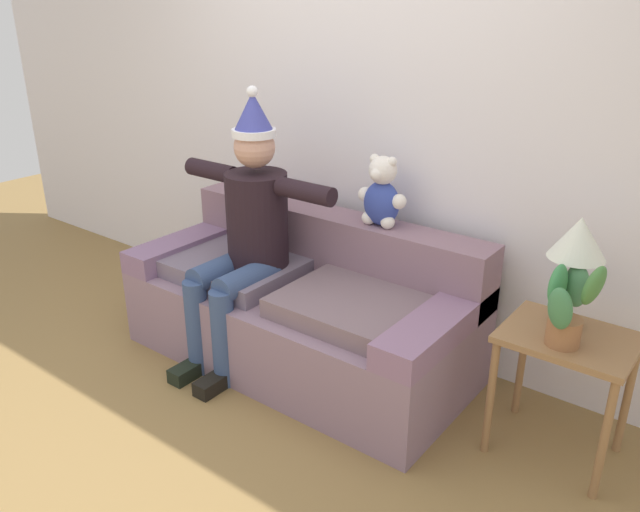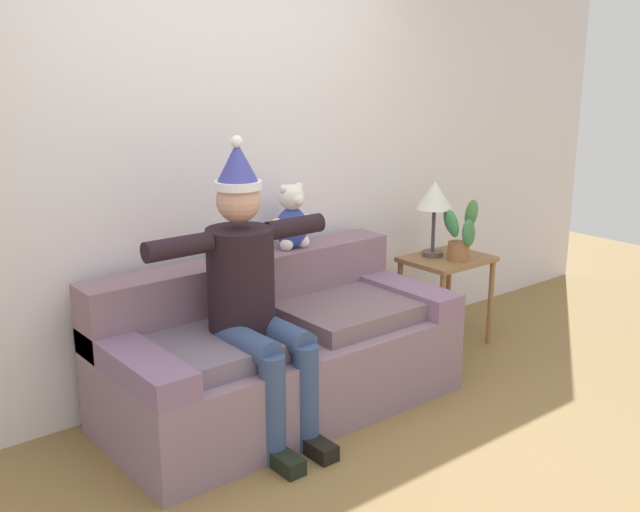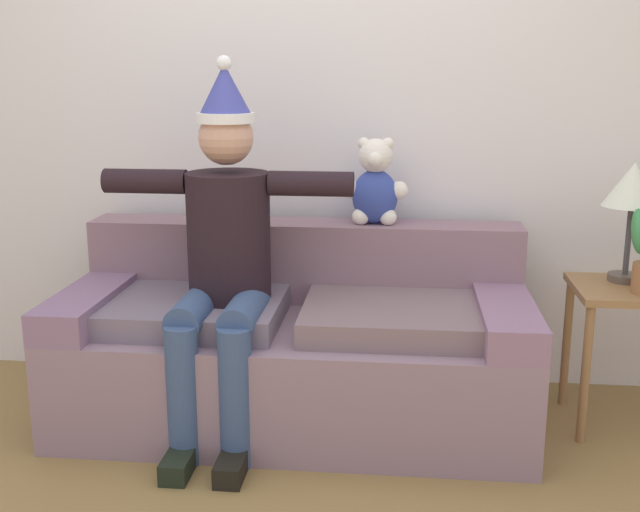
{
  "view_description": "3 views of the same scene",
  "coord_description": "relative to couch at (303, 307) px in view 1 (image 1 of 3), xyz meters",
  "views": [
    {
      "loc": [
        2.02,
        -1.46,
        1.95
      ],
      "look_at": [
        0.26,
        0.84,
        0.76
      ],
      "focal_mm": 35.65,
      "sensor_mm": 36.0,
      "label": 1
    },
    {
      "loc": [
        -2.24,
        -2.11,
        1.9
      ],
      "look_at": [
        0.25,
        0.96,
        0.84
      ],
      "focal_mm": 42.32,
      "sensor_mm": 36.0,
      "label": 2
    },
    {
      "loc": [
        0.44,
        -2.1,
        1.47
      ],
      "look_at": [
        0.12,
        0.81,
        0.77
      ],
      "focal_mm": 43.68,
      "sensor_mm": 36.0,
      "label": 3
    }
  ],
  "objects": [
    {
      "name": "potted_plant",
      "position": [
        1.42,
        -0.04,
        0.46
      ],
      "size": [
        0.25,
        0.25,
        0.4
      ],
      "color": "#96603A",
      "rests_on": "side_table"
    },
    {
      "name": "table_lamp",
      "position": [
        1.37,
        0.14,
        0.67
      ],
      "size": [
        0.24,
        0.24,
        0.5
      ],
      "color": "brown",
      "rests_on": "side_table"
    },
    {
      "name": "person_seated",
      "position": [
        -0.27,
        -0.16,
        0.45
      ],
      "size": [
        1.02,
        0.77,
        1.52
      ],
      "color": "black",
      "rests_on": "ground_plane"
    },
    {
      "name": "ground_plane",
      "position": [
        0.0,
        -1.02,
        -0.32
      ],
      "size": [
        10.0,
        10.0,
        0.0
      ],
      "primitive_type": "plane",
      "color": "olive"
    },
    {
      "name": "side_table",
      "position": [
        1.42,
        0.05,
        0.18
      ],
      "size": [
        0.54,
        0.43,
        0.61
      ],
      "color": "olive",
      "rests_on": "ground_plane"
    },
    {
      "name": "teddy_bear",
      "position": [
        0.32,
        0.28,
        0.65
      ],
      "size": [
        0.29,
        0.17,
        0.38
      ],
      "color": "#32449D",
      "rests_on": "couch"
    },
    {
      "name": "couch",
      "position": [
        0.0,
        0.0,
        0.0
      ],
      "size": [
        1.93,
        0.89,
        0.8
      ],
      "color": "gray",
      "rests_on": "ground_plane"
    },
    {
      "name": "back_wall",
      "position": [
        0.0,
        0.53,
        1.03
      ],
      "size": [
        7.0,
        0.1,
        2.7
      ],
      "primitive_type": "cube",
      "color": "silver",
      "rests_on": "ground_plane"
    }
  ]
}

